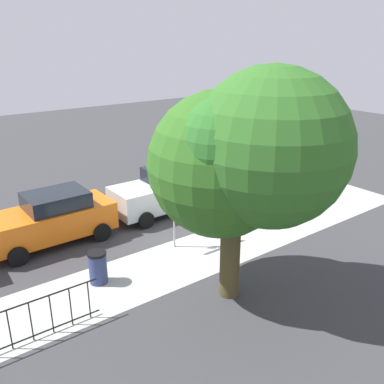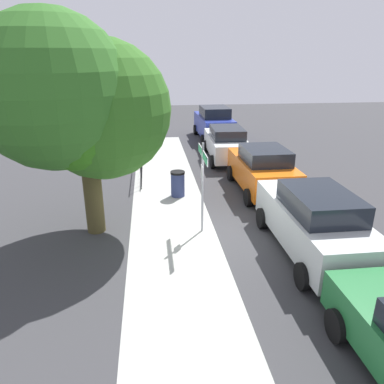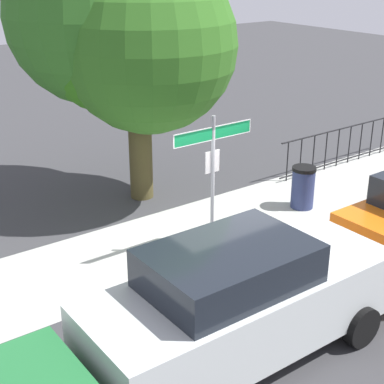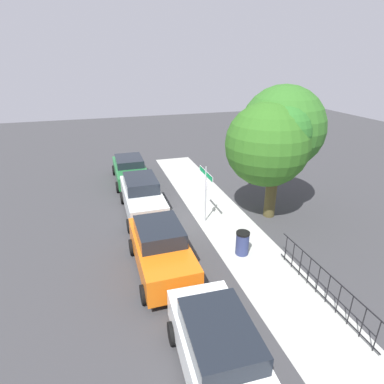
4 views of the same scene
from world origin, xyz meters
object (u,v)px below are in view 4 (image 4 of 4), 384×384
object	(u,v)px
car_silver	(142,197)
trash_bin	(242,243)
street_sign	(206,183)
shade_tree	(275,137)
car_white	(222,359)
car_green	(130,169)
car_orange	(161,249)

from	to	relation	value
car_silver	trash_bin	world-z (taller)	car_silver
street_sign	shade_tree	world-z (taller)	shade_tree
shade_tree	trash_bin	distance (m)	5.34
shade_tree	car_white	world-z (taller)	shade_tree
street_sign	car_green	bearing A→B (deg)	-156.65
shade_tree	car_silver	world-z (taller)	shade_tree
car_silver	trash_bin	distance (m)	5.72
trash_bin	car_orange	bearing A→B (deg)	-87.94
car_orange	trash_bin	distance (m)	3.33
trash_bin	shade_tree	bearing A→B (deg)	136.05
car_orange	car_white	world-z (taller)	car_orange
car_white	shade_tree	bearing A→B (deg)	146.17
car_green	shade_tree	bearing A→B (deg)	43.24
street_sign	trash_bin	bearing A→B (deg)	9.34
car_silver	trash_bin	size ratio (longest dim) A/B	4.79
car_green	car_white	size ratio (longest dim) A/B	0.98
car_orange	street_sign	bearing A→B (deg)	137.89
car_white	car_green	bearing A→B (deg)	-176.17
car_orange	car_white	distance (m)	4.81
car_green	car_silver	bearing A→B (deg)	0.61
car_white	car_silver	bearing A→B (deg)	-175.60
car_silver	car_white	distance (m)	9.61
street_sign	car_white	bearing A→B (deg)	-16.64
shade_tree	car_white	size ratio (longest dim) A/B	1.33
car_white	trash_bin	distance (m)	5.70
car_green	car_orange	distance (m)	9.61
trash_bin	car_silver	bearing A→B (deg)	-145.31
street_sign	shade_tree	bearing A→B (deg)	88.52
car_white	trash_bin	size ratio (longest dim) A/B	4.77
car_green	car_white	xyz separation A→B (m)	(14.40, 0.41, 0.08)
shade_tree	car_orange	xyz separation A→B (m)	(3.07, -6.15, -3.01)
street_sign	shade_tree	xyz separation A→B (m)	(0.09, 3.34, 1.95)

